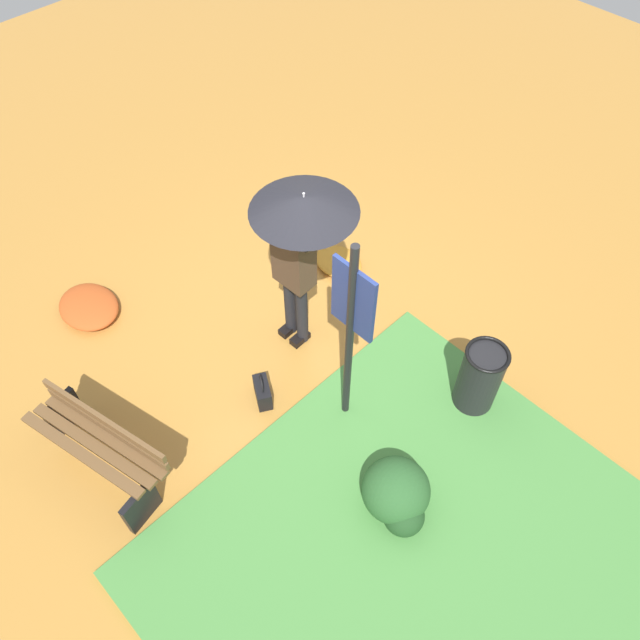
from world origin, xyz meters
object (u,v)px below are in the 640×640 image
object	(u,v)px
park_bench	(99,445)
trash_bin	(479,379)
info_sign_post	(351,320)
handbag	(263,392)
person_with_umbrella	(299,233)

from	to	relation	value
park_bench	trash_bin	distance (m)	3.54
info_sign_post	handbag	distance (m)	1.56
info_sign_post	person_with_umbrella	bearing A→B (deg)	161.53
info_sign_post	handbag	size ratio (longest dim) A/B	6.22
handbag	trash_bin	distance (m)	2.11
info_sign_post	trash_bin	xyz separation A→B (m)	(0.81, 0.97, -1.03)
person_with_umbrella	handbag	xyz separation A→B (m)	(0.28, -0.81, -1.42)
park_bench	trash_bin	bearing A→B (deg)	56.83
person_with_umbrella	trash_bin	world-z (taller)	person_with_umbrella
trash_bin	park_bench	bearing A→B (deg)	-123.17
info_sign_post	handbag	xyz separation A→B (m)	(-0.68, -0.49, -1.32)
person_with_umbrella	park_bench	world-z (taller)	person_with_umbrella
park_bench	trash_bin	size ratio (longest dim) A/B	1.71
handbag	info_sign_post	bearing A→B (deg)	36.11
handbag	trash_bin	world-z (taller)	trash_bin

